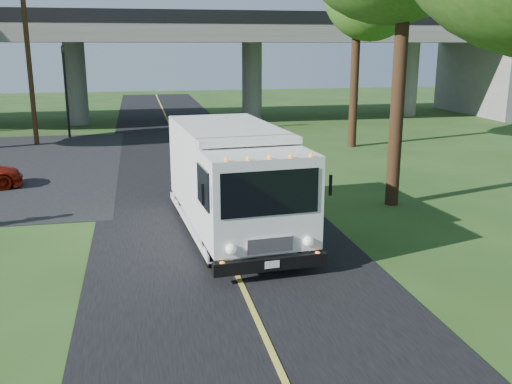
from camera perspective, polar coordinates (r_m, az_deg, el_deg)
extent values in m
plane|color=#254518|center=(10.04, 2.16, -17.02)|extent=(120.00, 120.00, 0.00)
cube|color=black|center=(19.14, -5.03, -1.42)|extent=(7.00, 90.00, 0.02)
cube|color=gold|center=(19.14, -5.03, -1.36)|extent=(0.12, 90.00, 0.01)
cube|color=slate|center=(40.35, -9.11, 15.42)|extent=(50.00, 9.00, 1.20)
cube|color=black|center=(35.99, -8.80, 16.99)|extent=(50.00, 0.25, 0.80)
cube|color=black|center=(44.77, -9.46, 16.45)|extent=(50.00, 0.25, 0.80)
cube|color=slate|center=(48.61, 22.55, 10.79)|extent=(4.00, 10.00, 6.00)
cylinder|color=slate|center=(40.56, -17.55, 10.26)|extent=(1.40, 1.40, 5.40)
cylinder|color=slate|center=(41.18, -0.41, 10.98)|extent=(1.40, 1.40, 5.40)
cylinder|color=slate|center=(45.10, 14.99, 10.80)|extent=(1.40, 1.40, 5.40)
cylinder|color=black|center=(34.62, -18.46, 9.40)|extent=(0.14, 0.14, 5.20)
imported|color=black|center=(34.52, -18.73, 12.70)|extent=(0.18, 0.22, 1.10)
cylinder|color=#472D19|center=(32.75, -21.77, 12.21)|extent=(0.26, 0.26, 9.00)
cylinder|color=#382314|center=(19.23, 14.04, 9.93)|extent=(0.44, 0.44, 7.70)
cylinder|color=#382314|center=(30.45, 9.80, 10.70)|extent=(0.44, 0.44, 6.65)
cube|color=white|center=(16.76, -3.05, 2.68)|extent=(2.96, 4.95, 2.44)
cube|color=white|center=(13.63, 0.18, -0.55)|extent=(2.74, 2.14, 2.22)
cube|color=black|center=(12.66, 1.40, -0.09)|extent=(2.27, 0.26, 1.03)
cube|color=black|center=(13.07, 1.50, -7.20)|extent=(2.71, 0.40, 0.30)
cube|color=white|center=(16.73, -2.65, -2.61)|extent=(3.07, 6.46, 0.19)
cylinder|color=black|center=(13.94, -4.45, -5.49)|extent=(0.38, 0.99, 0.97)
cylinder|color=black|center=(14.52, 4.13, -4.66)|extent=(0.38, 0.99, 0.97)
cylinder|color=black|center=(18.22, -7.40, -0.75)|extent=(0.38, 0.99, 0.97)
cylinder|color=black|center=(18.66, -0.69, -0.26)|extent=(0.38, 0.99, 0.97)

